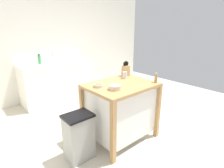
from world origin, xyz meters
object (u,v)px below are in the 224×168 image
at_px(bowl_stoneware_deep, 99,85).
at_px(sink_faucet, 53,56).
at_px(kitchen_island, 121,108).
at_px(trash_bin, 79,137).
at_px(knife_block, 126,70).
at_px(drinking_cup, 125,75).
at_px(bottle_hand_soap, 39,60).
at_px(bowl_ceramic_wide, 115,87).
at_px(pepper_grinder, 156,78).

height_order(bowl_stoneware_deep, sink_faucet, sink_faucet).
bearing_deg(kitchen_island, trash_bin, 178.75).
height_order(knife_block, sink_faucet, knife_block).
height_order(kitchen_island, drinking_cup, drinking_cup).
relative_size(trash_bin, bottle_hand_soap, 2.98).
distance_m(bowl_stoneware_deep, trash_bin, 0.72).
xyz_separation_m(kitchen_island, bowl_ceramic_wide, (-0.23, -0.12, 0.42)).
bearing_deg(kitchen_island, pepper_grinder, -32.96).
bearing_deg(drinking_cup, trash_bin, -170.78).
bearing_deg(bottle_hand_soap, bowl_ceramic_wide, -85.33).
height_order(trash_bin, sink_faucet, sink_faucet).
bearing_deg(knife_block, bowl_ceramic_wide, -146.64).
relative_size(bowl_ceramic_wide, pepper_grinder, 1.07).
bearing_deg(bowl_stoneware_deep, trash_bin, -167.39).
distance_m(drinking_cup, bottle_hand_soap, 1.98).
xyz_separation_m(kitchen_island, pepper_grinder, (0.43, -0.28, 0.46)).
relative_size(bowl_ceramic_wide, sink_faucet, 0.72).
bearing_deg(sink_faucet, drinking_cup, -82.18).
height_order(bowl_ceramic_wide, drinking_cup, drinking_cup).
distance_m(kitchen_island, trash_bin, 0.75).
relative_size(bowl_stoneware_deep, sink_faucet, 0.59).
xyz_separation_m(kitchen_island, trash_bin, (-0.73, 0.02, -0.18)).
distance_m(knife_block, drinking_cup, 0.16).
distance_m(bowl_ceramic_wide, sink_faucet, 2.35).
bearing_deg(bowl_ceramic_wide, pepper_grinder, -14.00).
bearing_deg(bottle_hand_soap, drinking_cup, -70.74).
bearing_deg(knife_block, sink_faucet, 101.65).
bearing_deg(kitchen_island, drinking_cup, 35.14).
height_order(knife_block, drinking_cup, knife_block).
bearing_deg(bottle_hand_soap, trash_bin, -99.06).
relative_size(drinking_cup, trash_bin, 0.17).
height_order(pepper_grinder, trash_bin, pepper_grinder).
height_order(bowl_stoneware_deep, pepper_grinder, pepper_grinder).
xyz_separation_m(pepper_grinder, trash_bin, (-1.16, 0.30, -0.64)).
bearing_deg(pepper_grinder, knife_block, 96.95).
distance_m(trash_bin, sink_faucet, 2.41).
bearing_deg(bottle_hand_soap, knife_block, -66.37).
height_order(drinking_cup, pepper_grinder, pepper_grinder).
bearing_deg(bottle_hand_soap, kitchen_island, -78.78).
relative_size(pepper_grinder, trash_bin, 0.24).
distance_m(pepper_grinder, bottle_hand_soap, 2.47).
xyz_separation_m(pepper_grinder, bottle_hand_soap, (-0.84, 2.32, 0.06)).
xyz_separation_m(kitchen_island, bowl_stoneware_deep, (-0.33, 0.11, 0.41)).
height_order(drinking_cup, bottle_hand_soap, bottle_hand_soap).
relative_size(kitchen_island, pepper_grinder, 6.56).
height_order(knife_block, trash_bin, knife_block).
bearing_deg(bowl_ceramic_wide, drinking_cup, 31.42).
bearing_deg(drinking_cup, kitchen_island, -144.86).
relative_size(kitchen_island, drinking_cup, 9.09).
relative_size(knife_block, bottle_hand_soap, 1.18).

